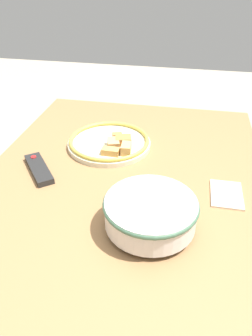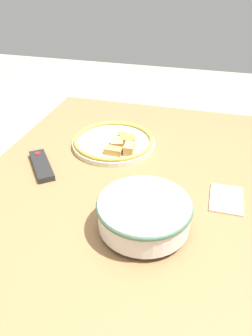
{
  "view_description": "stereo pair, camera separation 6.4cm",
  "coord_description": "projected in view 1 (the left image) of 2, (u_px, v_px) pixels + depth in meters",
  "views": [
    {
      "loc": [
        -0.77,
        -0.18,
        1.39
      ],
      "look_at": [
        0.08,
        -0.01,
        0.82
      ],
      "focal_mm": 35.0,
      "sensor_mm": 36.0,
      "label": 1
    },
    {
      "loc": [
        -0.75,
        -0.24,
        1.39
      ],
      "look_at": [
        0.08,
        -0.01,
        0.82
      ],
      "focal_mm": 35.0,
      "sensor_mm": 36.0,
      "label": 2
    }
  ],
  "objects": [
    {
      "name": "food_plate",
      "position": [
        110.0,
        142.0,
        1.23
      ],
      "size": [
        0.31,
        0.31,
        0.05
      ],
      "color": "beige",
      "rests_on": "dining_table"
    },
    {
      "name": "noodle_bowl",
      "position": [
        150.0,
        212.0,
        0.85
      ],
      "size": [
        0.25,
        0.25,
        0.09
      ],
      "color": "silver",
      "rests_on": "dining_table"
    },
    {
      "name": "ground_plane",
      "position": [
        119.0,
        335.0,
        1.43
      ],
      "size": [
        8.0,
        8.0,
        0.0
      ],
      "primitive_type": "plane",
      "color": "#B7A88E"
    },
    {
      "name": "folded_napkin",
      "position": [
        227.0,
        194.0,
        0.99
      ],
      "size": [
        0.13,
        0.09,
        0.01
      ],
      "color": "beige",
      "rests_on": "dining_table"
    },
    {
      "name": "dining_table",
      "position": [
        117.0,
        215.0,
        1.04
      ],
      "size": [
        1.41,
        0.92,
        0.78
      ],
      "color": "olive",
      "rests_on": "ground_plane"
    },
    {
      "name": "tv_remote",
      "position": [
        39.0,
        169.0,
        1.1
      ],
      "size": [
        0.18,
        0.16,
        0.02
      ],
      "rotation": [
        0.0,
        0.0,
        5.38
      ],
      "color": "black",
      "rests_on": "dining_table"
    }
  ]
}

